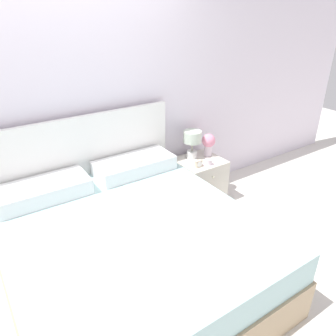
{
  "coord_description": "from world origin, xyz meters",
  "views": [
    {
      "loc": [
        -0.88,
        -2.84,
        2.1
      ],
      "look_at": [
        0.64,
        -0.55,
        0.71
      ],
      "focal_mm": 35.0,
      "sensor_mm": 36.0,
      "label": 1
    }
  ],
  "objects_px": {
    "table_lamp": "(192,140)",
    "flower_vase": "(209,143)",
    "nightstand": "(199,180)",
    "teacup": "(208,162)",
    "alarm_clock": "(199,164)",
    "bed": "(129,248)"
  },
  "relations": [
    {
      "from": "nightstand",
      "to": "table_lamp",
      "type": "xyz_separation_m",
      "value": [
        -0.03,
        0.11,
        0.47
      ]
    },
    {
      "from": "nightstand",
      "to": "flower_vase",
      "type": "distance_m",
      "value": 0.45
    },
    {
      "from": "alarm_clock",
      "to": "bed",
      "type": "bearing_deg",
      "value": -154.06
    },
    {
      "from": "table_lamp",
      "to": "teacup",
      "type": "xyz_separation_m",
      "value": [
        0.03,
        -0.26,
        -0.19
      ]
    },
    {
      "from": "bed",
      "to": "alarm_clock",
      "type": "height_order",
      "value": "bed"
    },
    {
      "from": "teacup",
      "to": "table_lamp",
      "type": "bearing_deg",
      "value": 97.17
    },
    {
      "from": "nightstand",
      "to": "flower_vase",
      "type": "bearing_deg",
      "value": 17.89
    },
    {
      "from": "bed",
      "to": "nightstand",
      "type": "distance_m",
      "value": 1.45
    },
    {
      "from": "table_lamp",
      "to": "teacup",
      "type": "bearing_deg",
      "value": -82.83
    },
    {
      "from": "nightstand",
      "to": "table_lamp",
      "type": "height_order",
      "value": "table_lamp"
    },
    {
      "from": "nightstand",
      "to": "table_lamp",
      "type": "bearing_deg",
      "value": 107.12
    },
    {
      "from": "nightstand",
      "to": "table_lamp",
      "type": "distance_m",
      "value": 0.49
    },
    {
      "from": "flower_vase",
      "to": "bed",
      "type": "bearing_deg",
      "value": -152.77
    },
    {
      "from": "nightstand",
      "to": "bed",
      "type": "bearing_deg",
      "value": -151.7
    },
    {
      "from": "table_lamp",
      "to": "flower_vase",
      "type": "xyz_separation_m",
      "value": [
        0.19,
        -0.06,
        -0.06
      ]
    },
    {
      "from": "nightstand",
      "to": "teacup",
      "type": "distance_m",
      "value": 0.32
    },
    {
      "from": "nightstand",
      "to": "alarm_clock",
      "type": "bearing_deg",
      "value": -134.32
    },
    {
      "from": "bed",
      "to": "nightstand",
      "type": "relative_size",
      "value": 3.95
    },
    {
      "from": "table_lamp",
      "to": "bed",
      "type": "bearing_deg",
      "value": -147.31
    },
    {
      "from": "table_lamp",
      "to": "teacup",
      "type": "height_order",
      "value": "table_lamp"
    },
    {
      "from": "table_lamp",
      "to": "flower_vase",
      "type": "bearing_deg",
      "value": -16.78
    },
    {
      "from": "nightstand",
      "to": "alarm_clock",
      "type": "distance_m",
      "value": 0.34
    }
  ]
}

